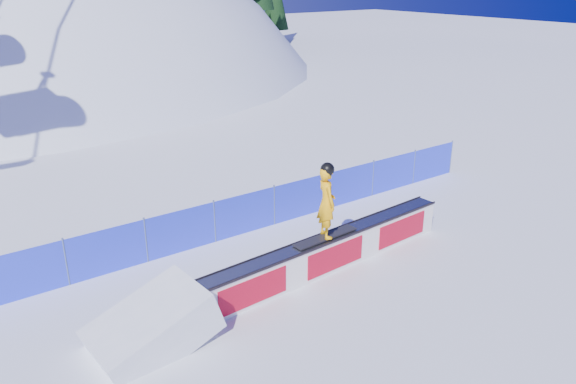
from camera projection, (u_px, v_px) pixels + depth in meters
ground at (278, 332)px, 11.78m from camera, size 160.00×160.00×0.00m
snow_hill at (11, 273)px, 50.08m from camera, size 64.00×64.00×64.00m
safety_fence at (182, 231)px, 14.96m from camera, size 22.05×0.05×1.30m
rail_box at (329, 253)px, 14.10m from camera, size 7.79×1.02×0.93m
snow_ramp at (154, 343)px, 11.41m from camera, size 2.62×1.73×1.58m
snowboarder at (326, 202)px, 13.51m from camera, size 1.88×0.75×1.94m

